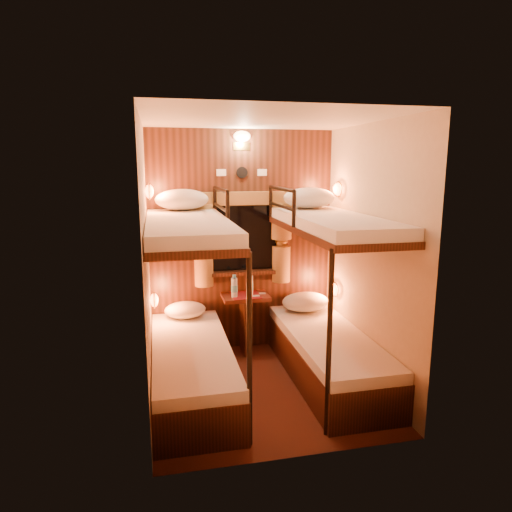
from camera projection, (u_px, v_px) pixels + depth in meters
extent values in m
plane|color=#35110E|center=(263.00, 387.00, 4.23)|extent=(2.10, 2.10, 0.00)
plane|color=silver|center=(264.00, 119.00, 3.76)|extent=(2.10, 2.10, 0.00)
plane|color=#C6B293|center=(242.00, 242.00, 5.00)|extent=(2.40, 0.00, 2.40)
plane|color=#C6B293|center=(301.00, 294.00, 2.99)|extent=(2.40, 0.00, 2.40)
plane|color=#C6B293|center=(147.00, 267.00, 3.79)|extent=(0.00, 2.40, 2.40)
plane|color=#C6B293|center=(369.00, 256.00, 4.21)|extent=(0.00, 2.40, 2.40)
cube|color=black|center=(242.00, 242.00, 4.99)|extent=(2.00, 0.03, 2.40)
cube|color=black|center=(192.00, 373.00, 4.13)|extent=(0.70, 1.90, 0.35)
cube|color=white|center=(191.00, 350.00, 4.08)|extent=(0.68, 1.88, 0.10)
cube|color=black|center=(188.00, 234.00, 3.88)|extent=(0.70, 1.90, 0.06)
cube|color=white|center=(187.00, 225.00, 3.86)|extent=(0.68, 1.88, 0.10)
cylinder|color=black|center=(249.00, 352.00, 3.23)|extent=(0.04, 0.04, 1.45)
cylinder|color=black|center=(215.00, 203.00, 4.76)|extent=(0.04, 0.04, 0.32)
cylinder|color=black|center=(228.00, 211.00, 3.94)|extent=(0.04, 0.04, 0.32)
cylinder|color=black|center=(220.00, 190.00, 4.32)|extent=(0.04, 0.85, 0.04)
cylinder|color=black|center=(221.00, 207.00, 4.35)|extent=(0.03, 0.85, 0.03)
cube|color=black|center=(327.00, 360.00, 4.40)|extent=(0.70, 1.90, 0.35)
cube|color=white|center=(328.00, 338.00, 4.36)|extent=(0.68, 1.88, 0.10)
cube|color=black|center=(331.00, 230.00, 4.15)|extent=(0.70, 1.90, 0.06)
cube|color=white|center=(332.00, 221.00, 4.13)|extent=(0.68, 1.88, 0.10)
cylinder|color=black|center=(329.00, 345.00, 3.36)|extent=(0.04, 0.04, 1.45)
cylinder|color=black|center=(271.00, 202.00, 4.88)|extent=(0.04, 0.04, 0.32)
cylinder|color=black|center=(294.00, 209.00, 4.07)|extent=(0.04, 0.04, 0.32)
cylinder|color=black|center=(281.00, 189.00, 4.44)|extent=(0.04, 0.85, 0.04)
cylinder|color=black|center=(281.00, 206.00, 4.48)|extent=(0.03, 0.85, 0.03)
cube|color=black|center=(242.00, 238.00, 4.96)|extent=(0.98, 0.02, 0.78)
cube|color=black|center=(242.00, 238.00, 4.95)|extent=(0.90, 0.01, 0.70)
cube|color=black|center=(243.00, 273.00, 4.99)|extent=(1.00, 0.12, 0.04)
cube|color=olive|center=(243.00, 198.00, 4.84)|extent=(1.10, 0.06, 0.14)
cylinder|color=olive|center=(203.00, 223.00, 4.79)|extent=(0.22, 0.22, 0.40)
cylinder|color=olive|center=(203.00, 245.00, 4.83)|extent=(0.11, 0.11, 0.12)
cylinder|color=olive|center=(204.00, 267.00, 4.88)|extent=(0.20, 0.20, 0.40)
torus|color=#B08533|center=(203.00, 245.00, 4.83)|extent=(0.14, 0.14, 0.02)
cylinder|color=olive|center=(282.00, 221.00, 4.97)|extent=(0.22, 0.22, 0.40)
cylinder|color=olive|center=(281.00, 242.00, 5.02)|extent=(0.11, 0.11, 0.12)
cylinder|color=olive|center=(281.00, 264.00, 5.06)|extent=(0.20, 0.20, 0.40)
torus|color=#B08533|center=(281.00, 242.00, 5.02)|extent=(0.14, 0.14, 0.02)
cylinder|color=black|center=(242.00, 173.00, 4.82)|extent=(0.12, 0.02, 0.12)
cube|color=silver|center=(221.00, 173.00, 4.77)|extent=(0.10, 0.01, 0.07)
cube|color=silver|center=(262.00, 172.00, 4.87)|extent=(0.10, 0.01, 0.07)
cube|color=#B08533|center=(242.00, 146.00, 4.77)|extent=(0.18, 0.01, 0.08)
ellipsoid|color=#FFCC8C|center=(242.00, 136.00, 4.73)|extent=(0.18, 0.09, 0.11)
ellipsoid|color=orange|center=(154.00, 300.00, 4.56)|extent=(0.08, 0.20, 0.13)
torus|color=#B08533|center=(154.00, 300.00, 4.56)|extent=(0.02, 0.17, 0.17)
ellipsoid|color=orange|center=(149.00, 191.00, 4.35)|extent=(0.08, 0.20, 0.13)
torus|color=#B08533|center=(149.00, 191.00, 4.35)|extent=(0.02, 0.17, 0.17)
ellipsoid|color=orange|center=(334.00, 289.00, 4.97)|extent=(0.08, 0.20, 0.13)
torus|color=#B08533|center=(334.00, 289.00, 4.97)|extent=(0.02, 0.17, 0.17)
ellipsoid|color=orange|center=(338.00, 189.00, 4.75)|extent=(0.08, 0.20, 0.13)
torus|color=#B08533|center=(338.00, 189.00, 4.75)|extent=(0.02, 0.17, 0.17)
cube|color=#512312|center=(245.00, 297.00, 4.92)|extent=(0.50, 0.34, 0.04)
cube|color=black|center=(246.00, 325.00, 4.99)|extent=(0.08, 0.30, 0.61)
cube|color=maroon|center=(245.00, 295.00, 4.92)|extent=(0.30, 0.34, 0.01)
cylinder|color=#99BFE5|center=(234.00, 288.00, 4.83)|extent=(0.07, 0.07, 0.21)
cylinder|color=#4498CC|center=(234.00, 289.00, 4.83)|extent=(0.07, 0.07, 0.07)
cylinder|color=#4498CC|center=(234.00, 276.00, 4.80)|extent=(0.04, 0.04, 0.03)
cylinder|color=#99BFE5|center=(250.00, 286.00, 4.88)|extent=(0.07, 0.07, 0.22)
cylinder|color=#4498CC|center=(250.00, 287.00, 4.88)|extent=(0.07, 0.07, 0.08)
cylinder|color=#4498CC|center=(250.00, 274.00, 4.86)|extent=(0.04, 0.04, 0.03)
cube|color=silver|center=(256.00, 296.00, 4.87)|extent=(0.08, 0.06, 0.01)
cube|color=silver|center=(262.00, 293.00, 4.98)|extent=(0.08, 0.06, 0.01)
ellipsoid|color=silver|center=(185.00, 310.00, 4.77)|extent=(0.43, 0.31, 0.17)
ellipsoid|color=silver|center=(305.00, 302.00, 4.99)|extent=(0.52, 0.37, 0.20)
ellipsoid|color=silver|center=(182.00, 200.00, 4.53)|extent=(0.53, 0.38, 0.21)
ellipsoid|color=silver|center=(309.00, 198.00, 4.72)|extent=(0.54, 0.39, 0.21)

